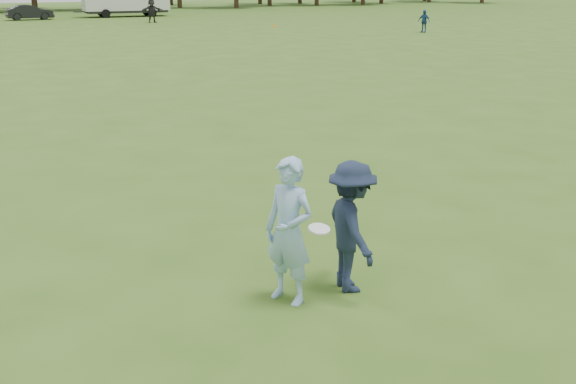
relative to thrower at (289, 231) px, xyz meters
name	(u,v)px	position (x,y,z in m)	size (l,w,h in m)	color
ground	(325,297)	(0.46, -0.12, -0.94)	(200.00, 200.00, 0.00)	#345718
thrower	(289,231)	(0.00, 0.00, 0.00)	(0.68, 0.45, 1.87)	#8DB8DB
defender	(352,227)	(0.87, -0.04, -0.07)	(1.12, 0.65, 1.74)	#192338
player_far_b	(424,21)	(25.78, 33.39, -0.16)	(0.91, 0.38, 1.55)	navy
player_far_d	(152,11)	(10.72, 51.27, 0.04)	(1.82, 0.58, 1.96)	#242424
car_f	(30,12)	(1.58, 59.47, -0.27)	(1.41, 4.04, 1.33)	black
field_cone	(275,25)	(18.12, 42.20, -0.79)	(0.28, 0.28, 0.30)	orange
disc_in_play	(319,229)	(0.30, -0.24, 0.07)	(0.33, 0.33, 0.09)	white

